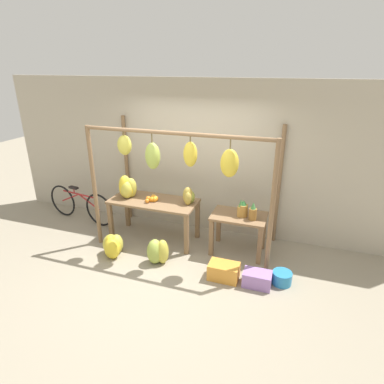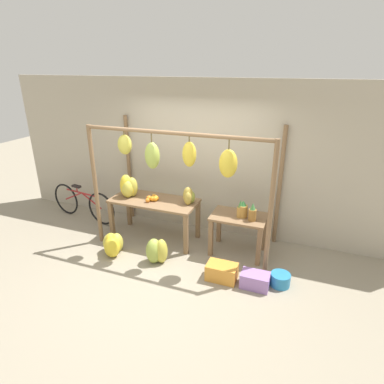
{
  "view_description": "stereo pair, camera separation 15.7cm",
  "coord_description": "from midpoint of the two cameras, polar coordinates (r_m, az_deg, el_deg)",
  "views": [
    {
      "loc": [
        1.74,
        -3.87,
        3.0
      ],
      "look_at": [
        0.12,
        0.83,
        1.02
      ],
      "focal_mm": 30.0,
      "sensor_mm": 36.0,
      "label": 1
    },
    {
      "loc": [
        1.88,
        -3.81,
        3.0
      ],
      "look_at": [
        0.12,
        0.83,
        1.02
      ],
      "focal_mm": 30.0,
      "sensor_mm": 36.0,
      "label": 2
    }
  ],
  "objects": [
    {
      "name": "display_table_main",
      "position": [
        5.75,
        -5.94,
        -2.44
      ],
      "size": [
        1.55,
        0.69,
        0.77
      ],
      "color": "brown",
      "rests_on": "ground_plane"
    },
    {
      "name": "blue_bucket",
      "position": [
        5.0,
        16.32,
        -14.73
      ],
      "size": [
        0.28,
        0.28,
        0.19
      ],
      "color": "teal",
      "rests_on": "ground_plane"
    },
    {
      "name": "pineapple_cluster",
      "position": [
        5.22,
        10.3,
        -3.32
      ],
      "size": [
        0.32,
        0.21,
        0.3
      ],
      "color": "olive",
      "rests_on": "display_table_side"
    },
    {
      "name": "shop_wall_back",
      "position": [
        5.92,
        2.19,
        6.08
      ],
      "size": [
        8.0,
        0.08,
        2.8
      ],
      "color": "#B2A893",
      "rests_on": "ground_plane"
    },
    {
      "name": "parked_bicycle",
      "position": [
        6.92,
        -18.2,
        -1.87
      ],
      "size": [
        1.67,
        0.29,
        0.72
      ],
      "color": "black",
      "rests_on": "ground_plane"
    },
    {
      "name": "orange_pile",
      "position": [
        5.66,
        -6.18,
        -1.11
      ],
      "size": [
        0.22,
        0.27,
        0.1
      ],
      "color": "orange",
      "rests_on": "display_table_main"
    },
    {
      "name": "fruit_crate_purple",
      "position": [
        4.87,
        12.07,
        -15.09
      ],
      "size": [
        0.4,
        0.26,
        0.22
      ],
      "color": "#9970B7",
      "rests_on": "ground_plane"
    },
    {
      "name": "banana_pile_ground_right",
      "position": [
        5.26,
        -5.43,
        -10.47
      ],
      "size": [
        0.36,
        0.33,
        0.42
      ],
      "color": "gold",
      "rests_on": "ground_plane"
    },
    {
      "name": "display_table_side",
      "position": [
        5.39,
        9.07,
        -5.63
      ],
      "size": [
        0.89,
        0.59,
        0.69
      ],
      "color": "brown",
      "rests_on": "ground_plane"
    },
    {
      "name": "ground_plane",
      "position": [
        5.2,
        -3.74,
        -13.52
      ],
      "size": [
        20.0,
        20.0,
        0.0
      ],
      "primitive_type": "plane",
      "color": "gray"
    },
    {
      "name": "stall_awning",
      "position": [
        4.96,
        -0.99,
        4.76
      ],
      "size": [
        3.01,
        1.24,
        2.11
      ],
      "color": "brown",
      "rests_on": "ground_plane"
    },
    {
      "name": "banana_pile_on_table",
      "position": [
        5.86,
        -10.48,
        0.89
      ],
      "size": [
        0.36,
        0.41,
        0.41
      ],
      "color": "gold",
      "rests_on": "display_table_main"
    },
    {
      "name": "fruit_crate_white",
      "position": [
        4.94,
        6.25,
        -13.94
      ],
      "size": [
        0.45,
        0.29,
        0.25
      ],
      "color": "orange",
      "rests_on": "ground_plane"
    },
    {
      "name": "papaya_pile",
      "position": [
        5.47,
        0.26,
        -0.8
      ],
      "size": [
        0.23,
        0.26,
        0.3
      ],
      "color": "#93A33D",
      "rests_on": "display_table_main"
    },
    {
      "name": "banana_pile_ground_left",
      "position": [
        5.62,
        -13.14,
        -9.06
      ],
      "size": [
        0.43,
        0.46,
        0.38
      ],
      "color": "gold",
      "rests_on": "ground_plane"
    }
  ]
}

